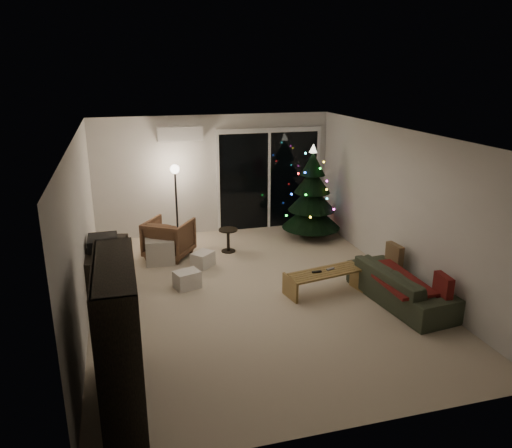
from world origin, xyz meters
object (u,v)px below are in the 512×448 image
at_px(armchair, 169,238).
at_px(christmas_tree, 312,192).
at_px(bookshelf, 100,338).
at_px(sofa, 401,285).
at_px(media_cabinet, 106,274).
at_px(coffee_table, 325,283).

height_order(armchair, christmas_tree, christmas_tree).
xyz_separation_m(armchair, christmas_tree, (2.98, 0.34, 0.61)).
bearing_deg(bookshelf, sofa, -1.19).
relative_size(sofa, christmas_tree, 0.97).
distance_m(media_cabinet, sofa, 4.49).
distance_m(bookshelf, christmas_tree, 6.10).
bearing_deg(coffee_table, media_cabinet, 156.47).
relative_size(bookshelf, armchair, 1.98).
bearing_deg(coffee_table, sofa, -40.29).
bearing_deg(media_cabinet, christmas_tree, 36.30).
height_order(media_cabinet, coffee_table, media_cabinet).
bearing_deg(coffee_table, armchair, 122.41).
height_order(armchair, sofa, armchair).
xyz_separation_m(media_cabinet, coffee_table, (3.30, -0.73, -0.23)).
relative_size(bookshelf, media_cabinet, 1.18).
relative_size(media_cabinet, coffee_table, 1.10).
relative_size(media_cabinet, armchair, 1.68).
bearing_deg(sofa, coffee_table, 54.38).
height_order(bookshelf, sofa, bookshelf).
relative_size(media_cabinet, sofa, 0.71).
bearing_deg(coffee_table, christmas_tree, 62.21).
height_order(coffee_table, christmas_tree, christmas_tree).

